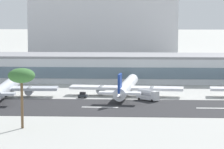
{
  "coord_description": "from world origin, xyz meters",
  "views": [
    {
      "loc": [
        14.31,
        -185.4,
        32.45
      ],
      "look_at": [
        3.2,
        27.66,
        7.95
      ],
      "focal_mm": 93.08,
      "sensor_mm": 36.0,
      "label": 1
    }
  ],
  "objects_px": {
    "airliner_navy_tail_gate_1": "(126,87)",
    "service_baggage_tug_1": "(83,95)",
    "distant_hotel_block": "(104,20)",
    "palm_tree_2": "(22,76)",
    "airliner_black_tail_gate_0": "(6,88)",
    "service_fuel_truck_0": "(148,95)",
    "terminal_building": "(134,68)"
  },
  "relations": [
    {
      "from": "service_fuel_truck_0",
      "to": "terminal_building",
      "type": "bearing_deg",
      "value": 136.97
    },
    {
      "from": "palm_tree_2",
      "to": "airliner_black_tail_gate_0",
      "type": "bearing_deg",
      "value": 107.63
    },
    {
      "from": "distant_hotel_block",
      "to": "palm_tree_2",
      "type": "height_order",
      "value": "distant_hotel_block"
    },
    {
      "from": "airliner_navy_tail_gate_1",
      "to": "palm_tree_2",
      "type": "bearing_deg",
      "value": 160.86
    },
    {
      "from": "airliner_black_tail_gate_0",
      "to": "airliner_navy_tail_gate_1",
      "type": "height_order",
      "value": "airliner_black_tail_gate_0"
    },
    {
      "from": "airliner_black_tail_gate_0",
      "to": "terminal_building",
      "type": "bearing_deg",
      "value": -45.62
    },
    {
      "from": "service_baggage_tug_1",
      "to": "terminal_building",
      "type": "bearing_deg",
      "value": 86.76
    },
    {
      "from": "terminal_building",
      "to": "service_baggage_tug_1",
      "type": "relative_size",
      "value": 43.98
    },
    {
      "from": "service_fuel_truck_0",
      "to": "palm_tree_2",
      "type": "xyz_separation_m",
      "value": [
        -34.49,
        -48.73,
        12.13
      ]
    },
    {
      "from": "palm_tree_2",
      "to": "distant_hotel_block",
      "type": "bearing_deg",
      "value": 88.42
    },
    {
      "from": "airliner_black_tail_gate_0",
      "to": "palm_tree_2",
      "type": "distance_m",
      "value": 58.29
    },
    {
      "from": "terminal_building",
      "to": "service_baggage_tug_1",
      "type": "bearing_deg",
      "value": -109.31
    },
    {
      "from": "distant_hotel_block",
      "to": "airliner_navy_tail_gate_1",
      "type": "relative_size",
      "value": 1.98
    },
    {
      "from": "airliner_navy_tail_gate_1",
      "to": "palm_tree_2",
      "type": "height_order",
      "value": "palm_tree_2"
    },
    {
      "from": "terminal_building",
      "to": "distant_hotel_block",
      "type": "bearing_deg",
      "value": 99.55
    },
    {
      "from": "distant_hotel_block",
      "to": "palm_tree_2",
      "type": "xyz_separation_m",
      "value": [
        -6.54,
        -237.06,
        -9.99
      ]
    },
    {
      "from": "terminal_building",
      "to": "airliner_navy_tail_gate_1",
      "type": "relative_size",
      "value": 3.12
    },
    {
      "from": "airliner_navy_tail_gate_1",
      "to": "service_fuel_truck_0",
      "type": "height_order",
      "value": "airliner_navy_tail_gate_1"
    },
    {
      "from": "terminal_building",
      "to": "service_baggage_tug_1",
      "type": "xyz_separation_m",
      "value": [
        -17.87,
        -50.99,
        -4.86
      ]
    },
    {
      "from": "airliner_navy_tail_gate_1",
      "to": "service_baggage_tug_1",
      "type": "distance_m",
      "value": 16.55
    },
    {
      "from": "airliner_black_tail_gate_0",
      "to": "airliner_navy_tail_gate_1",
      "type": "relative_size",
      "value": 1.03
    },
    {
      "from": "airliner_navy_tail_gate_1",
      "to": "terminal_building",
      "type": "bearing_deg",
      "value": 2.14
    },
    {
      "from": "service_baggage_tug_1",
      "to": "palm_tree_2",
      "type": "bearing_deg",
      "value": -85.42
    },
    {
      "from": "distant_hotel_block",
      "to": "palm_tree_2",
      "type": "bearing_deg",
      "value": -91.58
    },
    {
      "from": "service_fuel_truck_0",
      "to": "airliner_navy_tail_gate_1",
      "type": "bearing_deg",
      "value": 169.17
    },
    {
      "from": "airliner_navy_tail_gate_1",
      "to": "service_baggage_tug_1",
      "type": "xyz_separation_m",
      "value": [
        -15.55,
        -5.21,
        -2.25
      ]
    },
    {
      "from": "distant_hotel_block",
      "to": "service_fuel_truck_0",
      "type": "height_order",
      "value": "distant_hotel_block"
    },
    {
      "from": "distant_hotel_block",
      "to": "airliner_black_tail_gate_0",
      "type": "xyz_separation_m",
      "value": [
        -23.89,
        -182.46,
        -20.76
      ]
    },
    {
      "from": "service_fuel_truck_0",
      "to": "service_baggage_tug_1",
      "type": "distance_m",
      "value": 24.1
    },
    {
      "from": "distant_hotel_block",
      "to": "service_baggage_tug_1",
      "type": "xyz_separation_m",
      "value": [
        4.39,
        -183.29,
        -23.1
      ]
    },
    {
      "from": "distant_hotel_block",
      "to": "airliner_navy_tail_gate_1",
      "type": "bearing_deg",
      "value": -83.61
    },
    {
      "from": "palm_tree_2",
      "to": "service_fuel_truck_0",
      "type": "bearing_deg",
      "value": 54.71
    }
  ]
}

